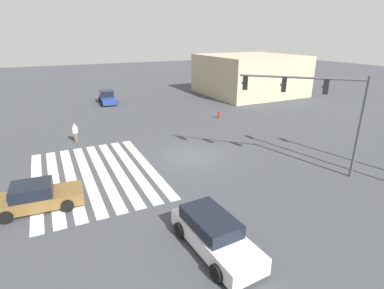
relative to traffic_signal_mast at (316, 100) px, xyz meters
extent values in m
plane|color=#3D3F44|center=(-5.52, -5.52, -4.61)|extent=(153.70, 153.70, 0.00)
cube|color=silver|center=(-5.52, -15.68, -4.60)|extent=(10.44, 0.60, 0.01)
cube|color=silver|center=(-5.52, -14.73, -4.60)|extent=(10.44, 0.60, 0.01)
cube|color=silver|center=(-5.52, -13.78, -4.60)|extent=(10.44, 0.60, 0.01)
cube|color=silver|center=(-5.52, -12.83, -4.60)|extent=(10.44, 0.60, 0.01)
cube|color=silver|center=(-5.52, -11.88, -4.60)|extent=(10.44, 0.60, 0.01)
cube|color=silver|center=(-5.52, -10.93, -4.60)|extent=(10.44, 0.60, 0.01)
cube|color=silver|center=(-5.52, -9.98, -4.60)|extent=(10.44, 0.60, 0.01)
cube|color=silver|center=(-5.52, -9.03, -4.60)|extent=(10.44, 0.60, 0.01)
cylinder|color=#47474C|center=(1.82, 1.82, -1.53)|extent=(0.18, 0.18, 6.15)
cylinder|color=#47474C|center=(-0.73, -0.73, 1.29)|extent=(5.18, 5.18, 0.12)
cube|color=black|center=(0.29, 0.29, 0.82)|extent=(0.40, 0.40, 0.84)
sphere|color=red|center=(0.18, 0.18, 0.82)|extent=(0.16, 0.16, 0.16)
cube|color=black|center=(-1.36, -1.36, 0.82)|extent=(0.40, 0.40, 0.84)
sphere|color=gold|center=(-1.48, -1.48, 0.82)|extent=(0.16, 0.16, 0.16)
cube|color=black|center=(-3.02, -3.02, 0.82)|extent=(0.40, 0.40, 0.84)
sphere|color=green|center=(-3.13, -3.13, 0.82)|extent=(0.16, 0.16, 0.16)
cube|color=brown|center=(-2.77, -15.54, -4.14)|extent=(2.05, 4.41, 0.60)
cube|color=black|center=(-2.79, -15.74, -3.54)|extent=(1.71, 1.99, 0.59)
cylinder|color=black|center=(-3.57, -14.15, -4.30)|extent=(0.26, 0.63, 0.62)
cylinder|color=black|center=(-1.78, -14.27, -4.30)|extent=(0.26, 0.63, 0.62)
cylinder|color=black|center=(-3.76, -16.81, -4.30)|extent=(0.26, 0.63, 0.62)
cylinder|color=black|center=(-1.97, -16.93, -4.30)|extent=(0.26, 0.63, 0.62)
cube|color=navy|center=(-26.12, -7.37, -4.10)|extent=(4.51, 2.01, 0.69)
cube|color=black|center=(-26.50, -7.34, -3.37)|extent=(2.19, 1.66, 0.76)
cylinder|color=black|center=(-24.69, -6.62, -4.30)|extent=(0.63, 0.27, 0.61)
cylinder|color=black|center=(-24.83, -8.33, -4.30)|extent=(0.63, 0.27, 0.61)
cylinder|color=black|center=(-27.41, -6.41, -4.30)|extent=(0.63, 0.27, 0.61)
cylinder|color=black|center=(-27.54, -8.12, -4.30)|extent=(0.63, 0.27, 0.61)
cube|color=silver|center=(3.91, -9.13, -4.07)|extent=(4.71, 1.96, 0.70)
cube|color=black|center=(3.55, -9.16, -3.45)|extent=(2.72, 1.67, 0.55)
cylinder|color=black|center=(5.29, -8.18, -4.27)|extent=(0.69, 0.26, 0.68)
cylinder|color=black|center=(5.39, -9.92, -4.27)|extent=(0.69, 0.26, 0.68)
cylinder|color=black|center=(2.43, -8.35, -4.27)|extent=(0.69, 0.26, 0.68)
cylinder|color=black|center=(2.53, -10.08, -4.27)|extent=(0.69, 0.26, 0.68)
cube|color=tan|center=(-23.70, 12.72, -1.84)|extent=(12.57, 12.57, 5.53)
cylinder|color=brown|center=(-12.42, -12.64, -4.23)|extent=(0.14, 0.14, 0.75)
cylinder|color=brown|center=(-12.31, -12.75, -4.23)|extent=(0.14, 0.14, 0.75)
cube|color=beige|center=(-12.36, -12.69, -3.56)|extent=(0.41, 0.41, 0.59)
sphere|color=beige|center=(-12.36, -12.69, -3.17)|extent=(0.20, 0.20, 0.20)
cylinder|color=red|center=(-13.60, 1.65, -4.26)|extent=(0.22, 0.22, 0.70)
sphere|color=red|center=(-13.60, 1.65, -3.85)|extent=(0.20, 0.20, 0.20)
camera|label=1|loc=(12.50, -14.42, 3.69)|focal=28.00mm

